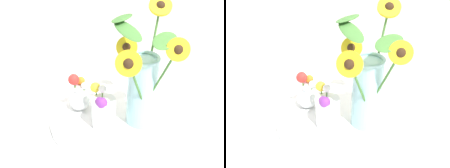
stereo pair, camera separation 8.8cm
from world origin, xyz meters
The scene contains 5 objects.
ground_plane centered at (0.00, 0.00, 0.00)m, with size 6.00×6.00×0.00m, color white.
serving_tray centered at (-0.02, 0.11, 0.01)m, with size 0.44×0.44×0.02m.
mason_jar_sunflowers centered at (0.08, 0.09, 0.18)m, with size 0.24×0.23×0.41m.
vase_small_center centered at (-0.04, 0.05, 0.09)m, with size 0.09×0.09×0.16m.
vase_bulb_right centered at (-0.14, 0.14, 0.08)m, with size 0.08×0.08×0.15m.
Camera 1 is at (0.05, -0.64, 0.61)m, focal length 42.00 mm.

